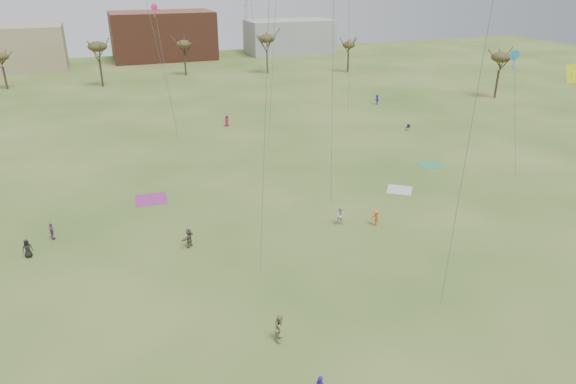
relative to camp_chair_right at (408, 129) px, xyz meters
name	(u,v)px	position (x,y,z in m)	size (l,w,h in m)	color
ground	(353,339)	(-29.13, -39.37, -0.26)	(260.00, 260.00, 0.00)	#35591B
spectator_fore_b	(280,328)	(-33.54, -37.77, 0.68)	(0.92, 0.71, 1.88)	#8B8758
spectator_fore_c	(189,238)	(-36.78, -23.64, 0.61)	(1.61, 0.51, 1.73)	brown
flyer_mid_a	(27,248)	(-49.57, -20.70, 0.55)	(0.79, 0.52, 1.62)	black
flyer_mid_b	(376,218)	(-19.81, -25.65, 0.55)	(1.05, 0.60, 1.62)	orange
spectator_mid_d	(52,231)	(-47.82, -18.11, 0.53)	(0.92, 0.38, 1.58)	#853886
spectator_mid_e	(341,216)	(-22.77, -24.35, 0.64)	(0.87, 0.68, 1.80)	silver
flyer_far_b	(227,121)	(-24.56, 11.51, 0.58)	(0.82, 0.53, 1.67)	#9D1B3D
flyer_far_c	(377,99)	(3.64, 15.69, 0.63)	(1.15, 0.66, 1.77)	navy
blanket_cream	(399,190)	(-13.19, -19.16, -0.26)	(2.56, 2.56, 0.03)	silver
blanket_plum	(151,199)	(-38.71, -12.31, -0.26)	(3.15, 3.15, 0.03)	#932D80
blanket_olive	(430,165)	(-5.52, -13.69, -0.26)	(2.61, 2.61, 0.03)	#35925F
camp_chair_right	(408,129)	(0.00, 0.00, 0.00)	(0.71, 0.68, 0.87)	#141638
tree_line	(150,55)	(-31.98, 39.75, 6.83)	(117.44, 49.32, 8.91)	#3A2B1E
building_brick	(163,35)	(-24.13, 80.63, 5.74)	(26.00, 16.00, 12.00)	brown
building_grey	(290,37)	(10.87, 78.63, 4.24)	(24.00, 12.00, 9.00)	gray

